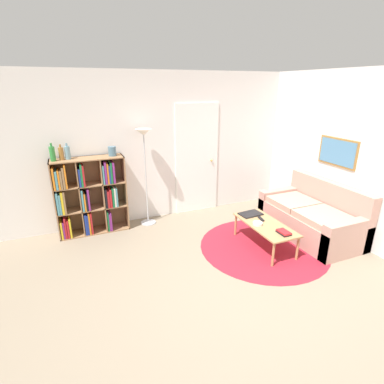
% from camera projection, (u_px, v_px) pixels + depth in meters
% --- Properties ---
extents(ground_plane, '(14.00, 14.00, 0.00)m').
position_uv_depth(ground_plane, '(247.00, 298.00, 3.51)').
color(ground_plane, gray).
extents(wall_back, '(7.52, 0.11, 2.60)m').
position_uv_depth(wall_back, '(172.00, 148.00, 5.42)').
color(wall_back, silver).
rests_on(wall_back, ground_plane).
extents(wall_right, '(0.08, 5.66, 2.60)m').
position_uv_depth(wall_right, '(324.00, 151.00, 5.06)').
color(wall_right, silver).
rests_on(wall_right, ground_plane).
extents(rug, '(1.94, 1.94, 0.01)m').
position_uv_depth(rug, '(263.00, 246.00, 4.62)').
color(rug, maroon).
rests_on(rug, ground_plane).
extents(bookshelf, '(1.12, 0.34, 1.28)m').
position_uv_depth(bookshelf, '(89.00, 196.00, 4.90)').
color(bookshelf, '#936B47').
rests_on(bookshelf, ground_plane).
extents(floor_lamp, '(0.27, 0.27, 1.68)m').
position_uv_depth(floor_lamp, '(144.00, 148.00, 4.97)').
color(floor_lamp, '#B7B7BC').
rests_on(floor_lamp, ground_plane).
extents(couch, '(0.88, 1.65, 0.88)m').
position_uv_depth(couch, '(313.00, 218.00, 4.94)').
color(couch, tan).
rests_on(couch, ground_plane).
extents(coffee_table, '(0.50, 1.07, 0.39)m').
position_uv_depth(coffee_table, '(265.00, 226.00, 4.52)').
color(coffee_table, '#AD7F51').
rests_on(coffee_table, ground_plane).
extents(laptop, '(0.37, 0.26, 0.02)m').
position_uv_depth(laptop, '(251.00, 214.00, 4.83)').
color(laptop, black).
rests_on(laptop, coffee_table).
extents(bowl, '(0.15, 0.15, 0.04)m').
position_uv_depth(bowl, '(258.00, 223.00, 4.47)').
color(bowl, silver).
rests_on(bowl, coffee_table).
extents(book_stack_on_table, '(0.13, 0.20, 0.04)m').
position_uv_depth(book_stack_on_table, '(284.00, 232.00, 4.20)').
color(book_stack_on_table, black).
rests_on(book_stack_on_table, coffee_table).
extents(remote, '(0.07, 0.17, 0.02)m').
position_uv_depth(remote, '(261.00, 219.00, 4.65)').
color(remote, black).
rests_on(remote, coffee_table).
extents(bottle_left, '(0.08, 0.08, 0.27)m').
position_uv_depth(bottle_left, '(52.00, 154.00, 4.47)').
color(bottle_left, '#2D8438').
rests_on(bottle_left, bookshelf).
extents(bottle_middle, '(0.07, 0.07, 0.24)m').
position_uv_depth(bottle_middle, '(61.00, 153.00, 4.55)').
color(bottle_middle, olive).
rests_on(bottle_middle, bookshelf).
extents(bottle_right, '(0.08, 0.08, 0.25)m').
position_uv_depth(bottle_right, '(68.00, 153.00, 4.59)').
color(bottle_right, '#6B93A3').
rests_on(bottle_right, bookshelf).
extents(vase_on_shelf, '(0.13, 0.13, 0.15)m').
position_uv_depth(vase_on_shelf, '(112.00, 151.00, 4.82)').
color(vase_on_shelf, slate).
rests_on(vase_on_shelf, bookshelf).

